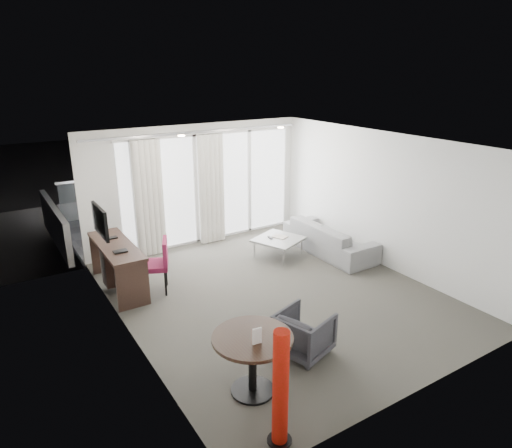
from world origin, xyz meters
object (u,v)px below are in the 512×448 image
round_table (253,364)px  tub_armchair (304,333)px  coffee_table (278,247)px  sofa (330,238)px  desk_chair (153,266)px  rattan_chair_b (227,199)px  desk (118,267)px  red_lamp (281,389)px  rattan_chair_a (224,199)px

round_table → tub_armchair: (1.00, 0.30, -0.07)m
coffee_table → sofa: 1.12m
desk_chair → tub_armchair: bearing=-46.0°
tub_armchair → rattan_chair_b: size_ratio=0.85×
round_table → coffee_table: size_ratio=1.11×
round_table → rattan_chair_b: (3.13, 6.36, 0.02)m
desk → rattan_chair_b: (3.69, 2.80, -0.01)m
desk → coffee_table: 3.23m
red_lamp → sofa: size_ratio=0.61×
desk → sofa: 4.30m
red_lamp → desk: bearing=95.2°
desk → round_table: (0.57, -3.57, -0.03)m
red_lamp → desk_chair: bearing=88.6°
rattan_chair_a → round_table: bearing=-113.5°
desk → desk_chair: bearing=-42.2°
round_table → sofa: size_ratio=0.44×
desk_chair → round_table: desk_chair is taller
rattan_chair_a → desk: bearing=-140.5°
round_table → coffee_table: (2.64, 3.27, -0.19)m
desk → red_lamp: (0.39, -4.38, 0.25)m
sofa → rattan_chair_b: (-0.55, 3.48, 0.08)m
rattan_chair_a → red_lamp: bearing=-112.0°
desk_chair → round_table: size_ratio=1.00×
tub_armchair → coffee_table: tub_armchair is taller
desk → desk_chair: 0.66m
sofa → desk_chair: bearing=86.4°
desk → rattan_chair_b: size_ratio=2.20×
round_table → rattan_chair_a: bearing=64.5°
coffee_table → rattan_chair_a: 3.07m
rattan_chair_b → desk: bearing=-131.3°
rattan_chair_b → round_table: bearing=-104.7°
desk_chair → sofa: size_ratio=0.44×
sofa → coffee_table: bearing=69.5°
round_table → tub_armchair: 1.05m
coffee_table → desk: bearing=174.8°
desk → desk_chair: (0.49, -0.44, 0.06)m
red_lamp → rattan_chair_a: (3.18, 7.12, -0.22)m
desk → desk_chair: size_ratio=1.85×
rattan_chair_a → rattan_chair_b: (0.11, 0.05, -0.05)m
desk → rattan_chair_b: desk is taller
tub_armchair → round_table: bearing=88.9°
coffee_table → rattan_chair_b: rattan_chair_b is taller
desk → rattan_chair_a: rattan_chair_a is taller
desk_chair → red_lamp: bearing=-68.3°
sofa → rattan_chair_b: size_ratio=2.73×
red_lamp → sofa: red_lamp is taller
desk → tub_armchair: (1.57, -3.27, -0.11)m
tub_armchair → coffee_table: bearing=-46.6°
round_table → red_lamp: (-0.17, -0.81, 0.28)m
tub_armchair → rattan_chair_b: rattan_chair_b is taller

